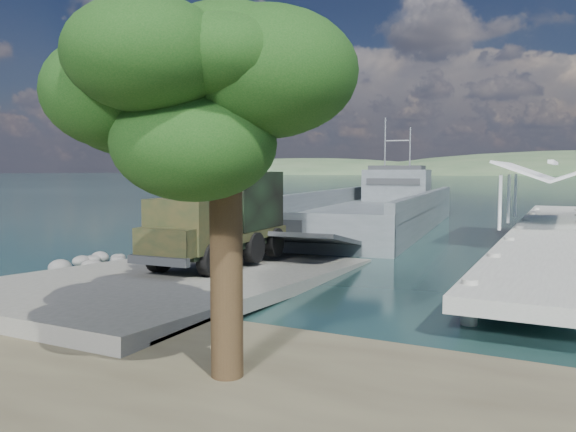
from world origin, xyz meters
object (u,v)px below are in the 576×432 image
object	(u,v)px
soldier	(148,252)
overhang_tree	(215,98)
landing_craft	(373,218)
military_truck	(224,218)
pier	(551,220)

from	to	relation	value
soldier	overhang_tree	world-z (taller)	overhang_tree
landing_craft	military_truck	size ratio (longest dim) A/B	4.01
soldier	landing_craft	bearing A→B (deg)	60.88
landing_craft	overhang_tree	xyz separation A→B (m)	(7.27, -33.01, 5.35)
landing_craft	overhang_tree	bearing A→B (deg)	-83.03
pier	landing_craft	xyz separation A→B (m)	(-13.08, 4.94, -0.74)
pier	overhang_tree	xyz separation A→B (m)	(-5.81, -28.07, 4.61)
pier	military_truck	size ratio (longest dim) A/B	4.89
pier	overhang_tree	bearing A→B (deg)	-101.70
military_truck	soldier	size ratio (longest dim) A/B	5.65
pier	military_truck	distance (m)	21.36
military_truck	overhang_tree	size ratio (longest dim) A/B	1.05
overhang_tree	soldier	bearing A→B (deg)	138.05
pier	soldier	bearing A→B (deg)	-125.68
landing_craft	overhang_tree	distance (m)	34.22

